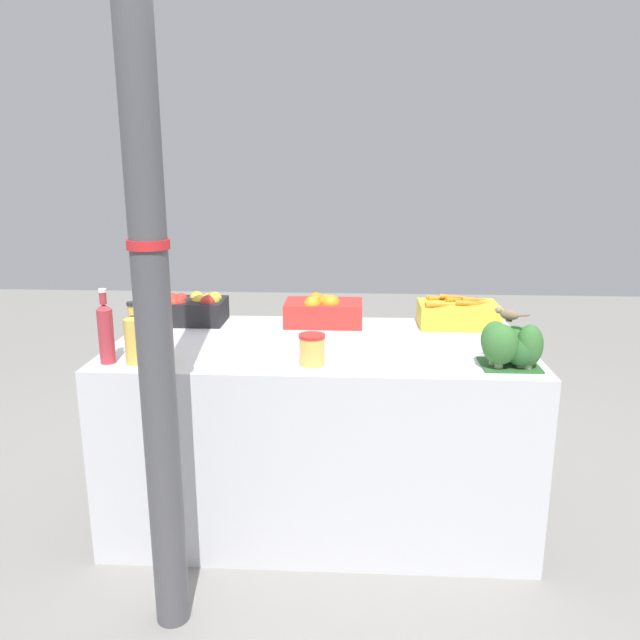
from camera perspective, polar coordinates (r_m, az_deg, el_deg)
ground_plane at (r=3.07m, az=-0.00°, el=-17.01°), size 10.00×10.00×0.00m
market_table at (r=2.88m, az=-0.00°, el=-9.96°), size 1.80×0.91×0.83m
support_pole at (r=2.01m, az=-15.26°, el=4.26°), size 0.13×0.13×2.52m
apple_crate at (r=3.12m, az=-12.02°, el=1.07°), size 0.37×0.24×0.15m
orange_crate at (r=3.01m, az=0.38°, el=0.85°), size 0.37×0.24×0.15m
carrot_crate at (r=3.06m, az=12.49°, el=0.59°), size 0.37×0.24×0.15m
broccoli_pile at (r=2.48m, az=17.06°, el=-2.23°), size 0.23×0.20×0.18m
juice_bottle_ruby at (r=2.56m, az=-18.99°, el=-1.02°), size 0.06×0.06×0.30m
juice_bottle_golden at (r=2.53m, az=-16.63°, el=-1.54°), size 0.07×0.07×0.25m
juice_bottle_amber at (r=2.49m, az=-14.16°, el=-1.66°), size 0.06×0.06×0.25m
pickle_jar at (r=2.42m, az=-0.74°, el=-2.70°), size 0.10×0.10×0.12m
sparrow_bird at (r=2.47m, az=16.84°, el=0.51°), size 0.12×0.08×0.05m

